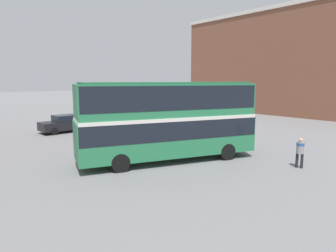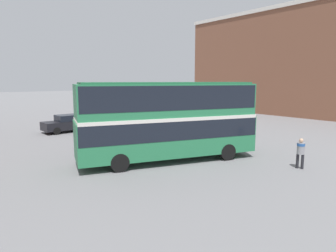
{
  "view_description": "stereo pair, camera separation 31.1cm",
  "coord_description": "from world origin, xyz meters",
  "px_view_note": "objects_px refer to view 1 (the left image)",
  "views": [
    {
      "loc": [
        -12.72,
        -13.5,
        4.68
      ],
      "look_at": [
        -1.77,
        -0.35,
        2.06
      ],
      "focal_mm": 32.0,
      "sensor_mm": 36.0,
      "label": 1
    },
    {
      "loc": [
        -12.48,
        -13.7,
        4.68
      ],
      "look_at": [
        -1.77,
        -0.35,
        2.06
      ],
      "focal_mm": 32.0,
      "sensor_mm": 36.0,
      "label": 2
    }
  ],
  "objects_px": {
    "parked_car_kerb_near": "(66,123)",
    "double_decker_bus": "(168,116)",
    "pedestrian_foreground": "(300,150)",
    "parked_car_kerb_far": "(143,120)"
  },
  "relations": [
    {
      "from": "parked_car_kerb_near",
      "to": "double_decker_bus",
      "type": "bearing_deg",
      "value": 91.46
    },
    {
      "from": "pedestrian_foreground",
      "to": "parked_car_kerb_near",
      "type": "distance_m",
      "value": 19.91
    },
    {
      "from": "parked_car_kerb_near",
      "to": "parked_car_kerb_far",
      "type": "height_order",
      "value": "parked_car_kerb_far"
    },
    {
      "from": "parked_car_kerb_near",
      "to": "parked_car_kerb_far",
      "type": "xyz_separation_m",
      "value": [
        6.6,
        -2.85,
        0.05
      ]
    },
    {
      "from": "double_decker_bus",
      "to": "pedestrian_foreground",
      "type": "relative_size",
      "value": 6.51
    },
    {
      "from": "double_decker_bus",
      "to": "parked_car_kerb_far",
      "type": "distance_m",
      "value": 12.23
    },
    {
      "from": "parked_car_kerb_far",
      "to": "double_decker_bus",
      "type": "bearing_deg",
      "value": 76.57
    },
    {
      "from": "double_decker_bus",
      "to": "parked_car_kerb_far",
      "type": "relative_size",
      "value": 2.36
    },
    {
      "from": "double_decker_bus",
      "to": "pedestrian_foreground",
      "type": "distance_m",
      "value": 7.41
    },
    {
      "from": "parked_car_kerb_near",
      "to": "pedestrian_foreground",
      "type": "bearing_deg",
      "value": 103.4
    }
  ]
}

